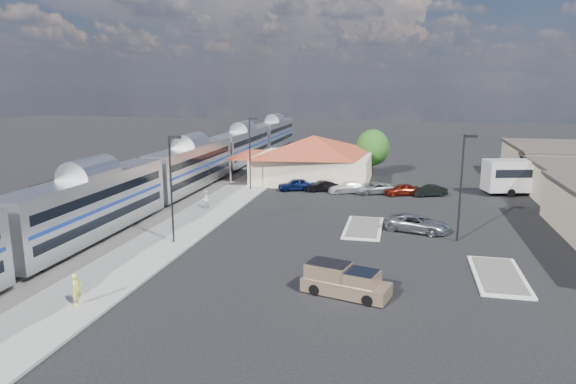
% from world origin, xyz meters
% --- Properties ---
extents(ground, '(280.00, 280.00, 0.00)m').
position_xyz_m(ground, '(0.00, 0.00, 0.00)').
color(ground, black).
rests_on(ground, ground).
extents(railbed, '(16.00, 100.00, 0.12)m').
position_xyz_m(railbed, '(-21.00, 8.00, 0.06)').
color(railbed, '#4C4944').
rests_on(railbed, ground).
extents(platform, '(5.50, 92.00, 0.18)m').
position_xyz_m(platform, '(-12.00, 6.00, 0.09)').
color(platform, gray).
rests_on(platform, ground).
extents(passenger_train, '(3.00, 104.00, 5.55)m').
position_xyz_m(passenger_train, '(-18.00, 14.54, 2.87)').
color(passenger_train, silver).
rests_on(passenger_train, ground).
extents(freight_cars, '(2.80, 46.00, 4.00)m').
position_xyz_m(freight_cars, '(-24.00, 2.12, 1.93)').
color(freight_cars, black).
rests_on(freight_cars, ground).
extents(station_depot, '(18.35, 12.24, 6.20)m').
position_xyz_m(station_depot, '(-4.56, 24.00, 3.13)').
color(station_depot, beige).
rests_on(station_depot, ground).
extents(traffic_island_south, '(3.30, 7.50, 0.21)m').
position_xyz_m(traffic_island_south, '(4.00, 2.00, 0.10)').
color(traffic_island_south, silver).
rests_on(traffic_island_south, ground).
extents(traffic_island_north, '(3.30, 7.50, 0.21)m').
position_xyz_m(traffic_island_north, '(14.00, -8.00, 0.10)').
color(traffic_island_north, silver).
rests_on(traffic_island_north, ground).
extents(lamp_plat_s, '(1.08, 0.25, 9.00)m').
position_xyz_m(lamp_plat_s, '(-10.90, -6.00, 5.34)').
color(lamp_plat_s, black).
rests_on(lamp_plat_s, ground).
extents(lamp_plat_n, '(1.08, 0.25, 9.00)m').
position_xyz_m(lamp_plat_n, '(-10.90, 16.00, 5.34)').
color(lamp_plat_n, black).
rests_on(lamp_plat_n, ground).
extents(lamp_lot, '(1.08, 0.25, 9.00)m').
position_xyz_m(lamp_lot, '(12.10, 0.00, 5.34)').
color(lamp_lot, black).
rests_on(lamp_lot, ground).
extents(tree_depot, '(4.71, 4.71, 6.63)m').
position_xyz_m(tree_depot, '(3.00, 30.00, 4.02)').
color(tree_depot, '#382314').
rests_on(tree_depot, ground).
extents(pickup_truck, '(5.77, 3.33, 1.88)m').
position_xyz_m(pickup_truck, '(4.07, -13.36, 0.89)').
color(pickup_truck, tan).
rests_on(pickup_truck, ground).
extents(suv, '(6.05, 3.96, 1.55)m').
position_xyz_m(suv, '(8.75, 2.07, 0.77)').
color(suv, '#9E9FA5').
rests_on(suv, ground).
extents(coach_bus, '(13.28, 6.13, 4.17)m').
position_xyz_m(coach_bus, '(23.17, 21.39, 2.40)').
color(coach_bus, silver).
rests_on(coach_bus, ground).
extents(person_a, '(0.49, 0.72, 1.92)m').
position_xyz_m(person_a, '(-11.25, -18.65, 1.14)').
color(person_a, '#D7D943').
rests_on(person_a, platform).
extents(person_b, '(0.99, 1.10, 1.86)m').
position_xyz_m(person_b, '(-12.80, 5.64, 1.11)').
color(person_b, silver).
rests_on(person_b, platform).
extents(parked_car_a, '(4.78, 3.28, 1.51)m').
position_xyz_m(parked_car_a, '(-5.53, 17.20, 0.75)').
color(parked_car_a, '#0D1842').
rests_on(parked_car_a, ground).
extents(parked_car_b, '(4.20, 3.03, 1.32)m').
position_xyz_m(parked_car_b, '(-2.33, 17.50, 0.66)').
color(parked_car_b, black).
rests_on(parked_car_b, ground).
extents(parked_car_c, '(5.08, 3.60, 1.37)m').
position_xyz_m(parked_car_c, '(0.87, 17.20, 0.68)').
color(parked_car_c, silver).
rests_on(parked_car_c, ground).
extents(parked_car_d, '(5.39, 4.17, 1.36)m').
position_xyz_m(parked_car_d, '(4.07, 17.50, 0.68)').
color(parked_car_d, '#959A9E').
rests_on(parked_car_d, ground).
extents(parked_car_e, '(4.47, 3.11, 1.41)m').
position_xyz_m(parked_car_e, '(7.27, 17.20, 0.71)').
color(parked_car_e, maroon).
rests_on(parked_car_e, ground).
extents(parked_car_f, '(4.27, 2.85, 1.33)m').
position_xyz_m(parked_car_f, '(10.47, 17.50, 0.67)').
color(parked_car_f, black).
rests_on(parked_car_f, ground).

